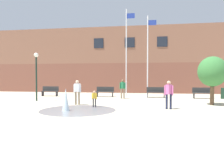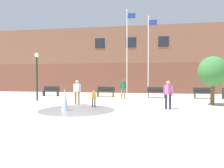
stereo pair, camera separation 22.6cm
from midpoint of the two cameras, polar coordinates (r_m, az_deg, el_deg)
ground_plane at (r=8.22m, az=-4.76°, el=-10.90°), size 100.00×100.00×0.00m
library_building at (r=27.28m, az=5.74°, el=5.90°), size 36.00×6.05×7.42m
splash_fountain at (r=12.03m, az=-10.35°, el=-5.16°), size 4.12×4.12×1.19m
park_bench_under_left_flagpole at (r=21.30m, az=-15.34°, el=-1.74°), size 1.60×0.44×0.91m
park_bench_center at (r=19.74m, az=-1.33°, el=-1.96°), size 1.60×0.44×0.91m
park_bench_under_right_flagpole at (r=19.31m, az=11.90°, el=-2.09°), size 1.60×0.44×0.91m
park_bench_near_trashcan at (r=19.65m, az=23.10°, el=-2.14°), size 1.60×0.44×0.91m
adult_near_bench at (r=12.58m, az=14.95°, el=-2.18°), size 0.50×0.39×1.59m
adult_watching at (r=18.06m, az=3.27°, el=-0.89°), size 0.50×0.39×1.59m
teen_by_trashcan at (r=14.32m, az=-8.67°, el=-1.65°), size 0.50×0.23×1.59m
child_with_pink_shirt at (r=13.07m, az=-4.29°, el=-3.53°), size 0.31×0.22×0.99m
flagpole_left at (r=19.96m, az=4.35°, el=8.76°), size 0.80×0.10×7.90m
flagpole_right at (r=19.83m, az=9.90°, el=7.78°), size 0.80×0.10×7.22m
lamp_post_left_lane at (r=17.36m, az=-18.69°, el=3.67°), size 0.32×0.32×3.60m
street_tree_near_building at (r=15.31m, az=25.21°, el=2.92°), size 1.81×1.81×3.12m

